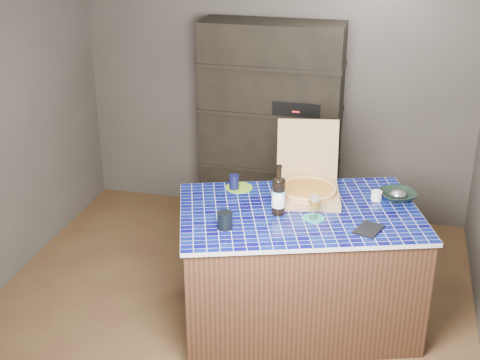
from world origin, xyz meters
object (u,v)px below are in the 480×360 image
(pizza_box, at_px, (308,187))
(dvd_case, at_px, (369,229))
(kitchen_island, at_px, (298,267))
(mead_bottle, at_px, (279,195))
(bowl, at_px, (398,196))
(wine_glass, at_px, (315,202))

(pizza_box, xyz_separation_m, dvd_case, (0.45, -0.40, -0.06))
(kitchen_island, xyz_separation_m, mead_bottle, (-0.13, -0.07, 0.56))
(pizza_box, height_order, mead_bottle, pizza_box)
(dvd_case, bearing_deg, bowl, 92.22)
(mead_bottle, height_order, bowl, mead_bottle)
(kitchen_island, distance_m, dvd_case, 0.66)
(kitchen_island, distance_m, bowl, 0.84)
(mead_bottle, xyz_separation_m, wine_glass, (0.24, -0.01, -0.02))
(dvd_case, distance_m, bowl, 0.52)
(wine_glass, height_order, bowl, wine_glass)
(pizza_box, height_order, bowl, pizza_box)
(pizza_box, bearing_deg, bowl, -1.51)
(mead_bottle, bearing_deg, pizza_box, 65.06)
(pizza_box, relative_size, mead_bottle, 1.72)
(mead_bottle, distance_m, dvd_case, 0.61)
(mead_bottle, relative_size, bowl, 1.43)
(mead_bottle, xyz_separation_m, bowl, (0.75, 0.41, -0.10))
(pizza_box, xyz_separation_m, wine_glass, (0.09, -0.33, 0.05))
(kitchen_island, distance_m, mead_bottle, 0.58)
(kitchen_island, height_order, bowl, bowl)
(dvd_case, bearing_deg, mead_bottle, -168.99)
(bowl, bearing_deg, wine_glass, -140.83)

